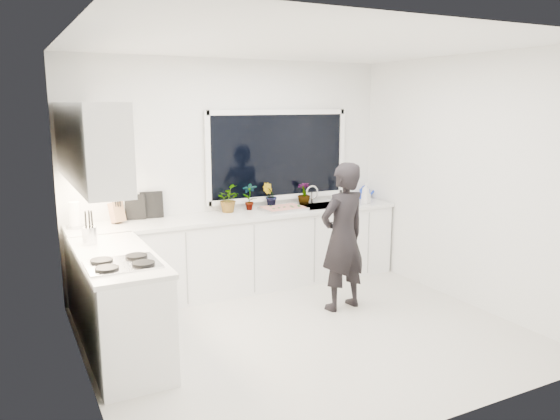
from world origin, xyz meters
TOP-DOWN VIEW (x-y plane):
  - floor at (0.00, 0.00)m, footprint 4.00×3.50m
  - wall_back at (0.00, 1.76)m, footprint 4.00×0.02m
  - wall_left at (-2.01, 0.00)m, footprint 0.02×3.50m
  - wall_right at (2.01, 0.00)m, footprint 0.02×3.50m
  - ceiling at (0.00, 0.00)m, footprint 4.00×3.50m
  - window at (0.60, 1.73)m, footprint 1.80×0.02m
  - base_cabinets_back at (0.00, 1.45)m, footprint 3.92×0.58m
  - base_cabinets_left at (-1.67, 0.35)m, footprint 0.58×1.60m
  - countertop_back at (0.00, 1.44)m, footprint 3.94×0.62m
  - countertop_left at (-1.67, 0.35)m, footprint 0.62×1.60m
  - upper_cabinets at (-1.79, 0.70)m, footprint 0.34×2.10m
  - sink at (1.05, 1.45)m, footprint 0.58×0.42m
  - faucet at (1.05, 1.65)m, footprint 0.03×0.03m
  - stovetop at (-1.69, -0.00)m, footprint 0.56×0.48m
  - person at (0.68, 0.38)m, footprint 0.63×0.46m
  - pizza_tray at (0.51, 1.42)m, footprint 0.53×0.40m
  - pizza at (0.51, 1.42)m, footprint 0.49×0.36m
  - watering_can at (1.85, 1.61)m, footprint 0.17×0.17m
  - paper_towel_roll at (-1.85, 1.55)m, footprint 0.14×0.14m
  - knife_block at (-1.42, 1.59)m, footprint 0.16×0.14m
  - utensil_crock at (-1.82, 0.80)m, footprint 0.16×0.16m
  - picture_frame_large at (-1.20, 1.69)m, footprint 0.22×0.07m
  - picture_frame_small at (-1.01, 1.69)m, footprint 0.25×0.06m
  - herb_plants at (0.18, 1.61)m, footprint 1.29×0.31m
  - soap_bottles at (1.64, 1.30)m, footprint 0.15×0.15m

SIDE VIEW (x-z plane):
  - floor at x=0.00m, z-range -0.02..0.00m
  - base_cabinets_back at x=0.00m, z-range 0.00..0.88m
  - base_cabinets_left at x=-1.67m, z-range 0.00..0.88m
  - person at x=0.68m, z-range 0.00..1.59m
  - sink at x=1.05m, z-range 0.80..0.94m
  - countertop_back at x=0.00m, z-range 0.88..0.92m
  - countertop_left at x=-1.67m, z-range 0.88..0.92m
  - stovetop at x=-1.69m, z-range 0.92..0.95m
  - pizza_tray at x=0.51m, z-range 0.92..0.95m
  - pizza at x=0.51m, z-range 0.95..0.96m
  - watering_can at x=1.85m, z-range 0.92..1.05m
  - utensil_crock at x=-1.82m, z-range 0.92..1.08m
  - faucet at x=1.05m, z-range 0.92..1.14m
  - knife_block at x=-1.42m, z-range 0.92..1.14m
  - soap_bottles at x=1.64m, z-range 0.91..1.18m
  - paper_towel_roll at x=-1.85m, z-range 0.92..1.18m
  - picture_frame_large at x=-1.20m, z-range 0.92..1.20m
  - picture_frame_small at x=-1.01m, z-range 0.92..1.22m
  - herb_plants at x=0.18m, z-range 0.91..1.24m
  - wall_back at x=0.00m, z-range 0.00..2.70m
  - wall_left at x=-2.01m, z-range 0.00..2.70m
  - wall_right at x=2.01m, z-range 0.00..2.70m
  - window at x=0.60m, z-range 1.05..2.05m
  - upper_cabinets at x=-1.79m, z-range 1.50..2.20m
  - ceiling at x=0.00m, z-range 2.70..2.72m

